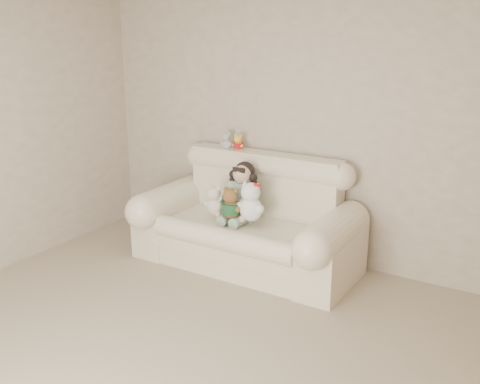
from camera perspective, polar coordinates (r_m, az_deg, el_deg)
name	(u,v)px	position (r m, az deg, el deg)	size (l,w,h in m)	color
wall_back	(305,125)	(5.23, 6.75, 6.85)	(4.50, 4.50, 0.00)	#C4AE9C
sofa	(246,213)	(5.15, 0.58, -2.23)	(2.10, 0.95, 1.03)	#FFEDCD
seated_child	(243,191)	(5.19, 0.28, 0.14)	(0.34, 0.42, 0.57)	#377D53
brown_teddy	(231,200)	(5.01, -0.94, -0.85)	(0.22, 0.17, 0.35)	brown
white_cat	(251,197)	(4.94, 1.16, -0.57)	(0.28, 0.21, 0.44)	white
cream_teddy	(215,197)	(5.13, -2.65, -0.56)	(0.21, 0.16, 0.33)	beige
yellow_mini_bear	(238,141)	(5.44, -0.18, 5.27)	(0.12, 0.09, 0.19)	yellow
grey_mini_plush	(227,139)	(5.49, -1.40, 5.47)	(0.13, 0.10, 0.21)	#B6B6BD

